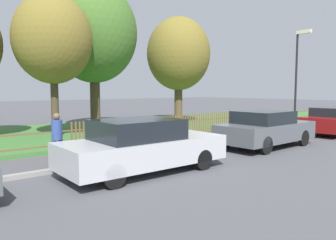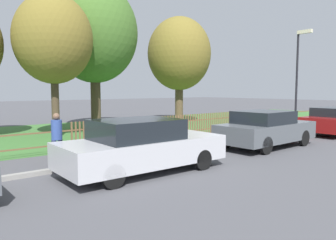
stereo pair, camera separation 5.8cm
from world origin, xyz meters
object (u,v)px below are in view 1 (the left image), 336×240
at_px(parked_car_black_saloon, 142,146).
at_px(street_lamp, 298,68).
at_px(parked_car_navy_estate, 265,128).
at_px(parked_car_red_compact, 336,120).
at_px(covered_motorcycle, 156,132).
at_px(tree_far_left, 178,54).
at_px(tree_mid_park, 94,34).
at_px(tree_behind_motorcycle, 53,39).
at_px(pedestrian_near_fence, 57,136).

relative_size(parked_car_black_saloon, street_lamp, 0.86).
bearing_deg(street_lamp, parked_car_black_saloon, -170.62).
distance_m(parked_car_navy_estate, parked_car_red_compact, 5.97).
relative_size(parked_car_navy_estate, covered_motorcycle, 2.11).
bearing_deg(street_lamp, tree_far_left, 104.55).
xyz_separation_m(parked_car_navy_estate, tree_mid_park, (-2.44, 9.48, 4.60)).
distance_m(parked_car_red_compact, street_lamp, 3.30).
bearing_deg(tree_behind_motorcycle, parked_car_red_compact, -34.84).
xyz_separation_m(parked_car_black_saloon, tree_far_left, (9.46, 9.29, 3.85)).
height_order(parked_car_navy_estate, tree_mid_park, tree_mid_park).
distance_m(tree_far_left, street_lamp, 7.74).
xyz_separation_m(tree_behind_motorcycle, pedestrian_near_fence, (-2.05, -5.59, -3.66)).
bearing_deg(parked_car_black_saloon, pedestrian_near_fence, 122.54).
bearing_deg(parked_car_red_compact, tree_mid_park, 130.39).
height_order(tree_far_left, pedestrian_near_fence, tree_far_left).
bearing_deg(tree_far_left, parked_car_black_saloon, -135.54).
bearing_deg(covered_motorcycle, parked_car_black_saloon, -138.87).
bearing_deg(pedestrian_near_fence, tree_behind_motorcycle, -126.80).
bearing_deg(pedestrian_near_fence, parked_car_red_compact, 153.55).
relative_size(parked_car_black_saloon, parked_car_red_compact, 1.01).
bearing_deg(pedestrian_near_fence, street_lamp, 161.24).
height_order(parked_car_navy_estate, tree_behind_motorcycle, tree_behind_motorcycle).
xyz_separation_m(parked_car_black_saloon, tree_behind_motorcycle, (0.60, 7.93, 3.81)).
distance_m(tree_far_left, pedestrian_near_fence, 13.46).
xyz_separation_m(tree_far_left, street_lamp, (1.92, -7.41, -1.20)).
height_order(parked_car_black_saloon, parked_car_red_compact, parked_car_black_saloon).
relative_size(parked_car_black_saloon, covered_motorcycle, 2.22).
height_order(tree_behind_motorcycle, street_lamp, tree_behind_motorcycle).
bearing_deg(parked_car_black_saloon, tree_behind_motorcycle, 86.46).
bearing_deg(tree_far_left, parked_car_navy_estate, -110.97).
height_order(parked_car_navy_estate, tree_far_left, tree_far_left).
distance_m(parked_car_red_compact, tree_mid_park, 13.57).
height_order(parked_car_black_saloon, tree_behind_motorcycle, tree_behind_motorcycle).
distance_m(parked_car_black_saloon, pedestrian_near_fence, 2.75).
height_order(tree_mid_park, street_lamp, tree_mid_park).
bearing_deg(parked_car_navy_estate, tree_behind_motorcycle, 123.41).
relative_size(parked_car_black_saloon, pedestrian_near_fence, 2.95).
xyz_separation_m(parked_car_red_compact, covered_motorcycle, (-9.57, 2.41, -0.03)).
distance_m(parked_car_black_saloon, parked_car_navy_estate, 5.97).
bearing_deg(tree_mid_park, parked_car_red_compact, -48.79).
distance_m(parked_car_navy_estate, tree_far_left, 10.51).
distance_m(parked_car_black_saloon, street_lamp, 11.84).
relative_size(parked_car_navy_estate, parked_car_red_compact, 0.96).
height_order(parked_car_navy_estate, parked_car_red_compact, parked_car_navy_estate).
distance_m(covered_motorcycle, tree_far_left, 10.60).
bearing_deg(parked_car_black_saloon, parked_car_navy_estate, 2.26).
distance_m(tree_behind_motorcycle, tree_far_left, 8.97).
relative_size(tree_mid_park, tree_far_left, 1.16).
bearing_deg(pedestrian_near_fence, tree_far_left, -164.23).
xyz_separation_m(tree_mid_park, street_lamp, (7.86, -7.76, -1.95)).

